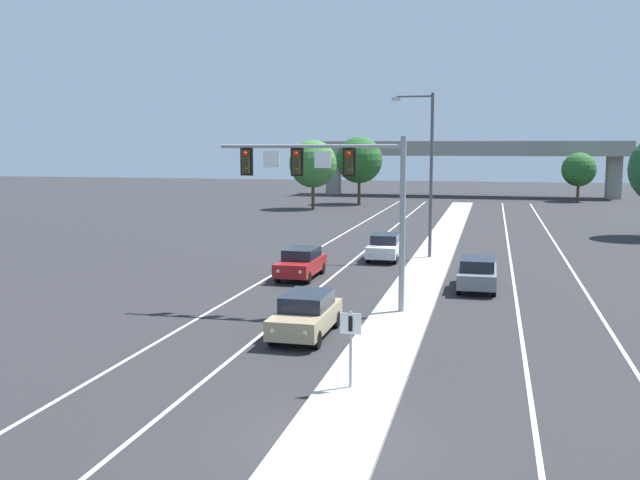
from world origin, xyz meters
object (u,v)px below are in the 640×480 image
overhead_signal_mast (336,181)px  street_lamp_median (428,165)px  car_oncoming_red (301,263)px  tree_far_left_b (359,160)px  car_oncoming_white (385,246)px  car_receding_grey (477,273)px  median_sign_post (351,338)px  tree_far_left_a (313,164)px  tree_far_right_b (579,170)px  car_oncoming_tan (306,314)px

overhead_signal_mast → street_lamp_median: (2.45, 15.11, 0.28)m
car_oncoming_red → tree_far_left_b: bearing=96.9°
car_oncoming_red → car_oncoming_white: size_ratio=1.00×
overhead_signal_mast → tree_far_left_b: 57.16m
car_receding_grey → car_oncoming_white: bearing=125.0°
overhead_signal_mast → car_receding_grey: (5.75, 6.11, -4.70)m
car_oncoming_white → median_sign_post: bearing=-83.9°
car_oncoming_red → car_receding_grey: (9.18, -1.00, 0.00)m
overhead_signal_mast → tree_far_left_a: tree_far_left_a is taller
median_sign_post → car_oncoming_red: (-6.01, 16.89, -0.77)m
car_oncoming_white → car_receding_grey: same height
tree_far_right_b → tree_far_left_a: tree_far_left_a is taller
street_lamp_median → car_oncoming_tan: street_lamp_median is taller
overhead_signal_mast → tree_far_right_b: 68.79m
overhead_signal_mast → street_lamp_median: 15.30m
median_sign_post → car_oncoming_white: size_ratio=0.49×
car_oncoming_red → street_lamp_median: bearing=53.7°
tree_far_right_b → car_oncoming_red: bearing=-108.8°
overhead_signal_mast → car_receding_grey: overhead_signal_mast is taller
car_oncoming_red → tree_far_left_a: size_ratio=0.58×
overhead_signal_mast → median_sign_post: bearing=-75.2°
street_lamp_median → car_oncoming_red: size_ratio=2.23×
car_oncoming_red → tree_far_left_a: bearing=103.3°
tree_far_right_b → car_receding_grey: bearing=-100.4°
median_sign_post → tree_far_left_b: 67.34m
overhead_signal_mast → car_oncoming_tan: overhead_signal_mast is taller
tree_far_left_b → car_oncoming_tan: bearing=-81.3°
street_lamp_median → tree_far_left_b: street_lamp_median is taller
median_sign_post → street_lamp_median: bearing=90.3°
car_oncoming_white → tree_far_left_a: (-13.19, 34.16, 4.19)m
car_oncoming_tan → median_sign_post: bearing=-63.7°
tree_far_right_b → car_oncoming_white: bearing=-107.8°
car_oncoming_white → tree_far_right_b: bearing=72.2°
street_lamp_median → tree_far_right_b: 53.58m
car_oncoming_white → tree_far_left_b: bearing=102.6°
overhead_signal_mast → tree_far_left_b: tree_far_left_b is taller
overhead_signal_mast → street_lamp_median: bearing=80.8°
tree_far_left_a → car_oncoming_red: bearing=-76.7°
car_receding_grey → tree_far_left_a: 46.57m
tree_far_left_b → tree_far_left_a: 8.78m
tree_far_left_a → median_sign_post: bearing=-74.9°
street_lamp_median → tree_far_left_b: size_ratio=1.23×
car_oncoming_tan → car_receding_grey: bearing=60.0°
car_oncoming_red → tree_far_left_b: 49.83m
street_lamp_median → tree_far_left_a: size_ratio=1.31×
overhead_signal_mast → median_sign_post: size_ratio=3.61×
overhead_signal_mast → tree_far_left_a: (-13.17, 48.45, -0.51)m
car_oncoming_tan → tree_far_left_a: tree_far_left_a is taller
car_oncoming_white → car_receding_grey: 9.99m
car_oncoming_white → tree_far_right_b: 55.12m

